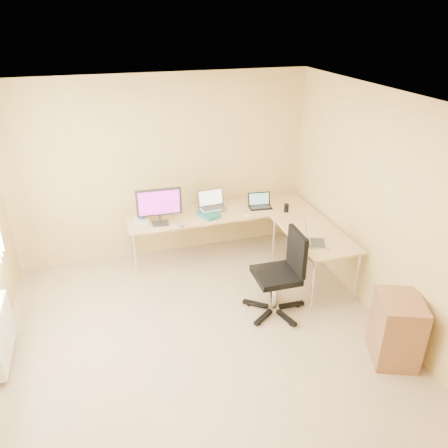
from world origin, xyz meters
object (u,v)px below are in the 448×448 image
object	(u,v)px
desk_return	(312,257)
monitor	(159,207)
desk_main	(220,234)
water_bottle	(141,212)
cabinet	(396,330)
office_chair	(276,276)
mug	(175,215)
laptop_center	(213,200)
laptop_return	(317,235)
desk_fan	(145,210)
keyboard	(217,212)
laptop_black	(260,201)

from	to	relation	value
desk_return	monitor	xyz separation A→B (m)	(-1.87, 0.83, 0.62)
desk_return	desk_main	bearing A→B (deg)	134.27
water_bottle	cabinet	bearing A→B (deg)	-48.22
office_chair	desk_main	bearing A→B (deg)	100.52
cabinet	desk_return	bearing A→B (deg)	117.41
desk_return	mug	size ratio (longest dim) A/B	14.94
laptop_center	mug	world-z (taller)	laptop_center
desk_main	cabinet	xyz separation A→B (m)	(1.13, -2.57, -0.01)
desk_main	cabinet	bearing A→B (deg)	-66.38
laptop_return	desk_main	bearing A→B (deg)	55.85
desk_return	desk_fan	xyz separation A→B (m)	(-2.03, 1.07, 0.49)
monitor	keyboard	xyz separation A→B (m)	(0.82, 0.13, -0.25)
desk_return	cabinet	distance (m)	1.58
desk_main	monitor	world-z (taller)	monitor
mug	office_chair	size ratio (longest dim) A/B	0.08
desk_fan	desk_main	bearing A→B (deg)	-18.54
mug	cabinet	world-z (taller)	mug
desk_return	laptop_return	xyz separation A→B (m)	(-0.13, -0.28, 0.48)
desk_fan	office_chair	bearing A→B (deg)	-64.89
laptop_center	water_bottle	world-z (taller)	water_bottle
laptop_center	laptop_black	bearing A→B (deg)	-10.10
mug	office_chair	xyz separation A→B (m)	(0.89, -1.46, -0.27)
keyboard	water_bottle	size ratio (longest dim) A/B	1.28
keyboard	mug	world-z (taller)	mug
laptop_center	laptop_black	xyz separation A→B (m)	(0.70, -0.06, -0.07)
keyboard	mug	distance (m)	0.59
monitor	office_chair	distance (m)	1.80
office_chair	cabinet	world-z (taller)	office_chair
laptop_center	mug	xyz separation A→B (m)	(-0.55, -0.03, -0.14)
desk_fan	mug	bearing A→B (deg)	-28.52
desk_return	keyboard	world-z (taller)	keyboard
monitor	mug	distance (m)	0.35
desk_fan	laptop_black	bearing A→B (deg)	-18.98
laptop_return	desk_fan	bearing A→B (deg)	77.05
desk_fan	laptop_return	xyz separation A→B (m)	(1.90, -1.35, -0.01)
laptop_black	water_bottle	size ratio (longest dim) A/B	1.04
desk_return	laptop_return	world-z (taller)	laptop_return
desk_fan	monitor	bearing A→B (deg)	-69.95
laptop_black	laptop_return	world-z (taller)	laptop_return
laptop_return	cabinet	xyz separation A→B (m)	(0.28, -1.29, -0.49)
keyboard	desk_fan	world-z (taller)	desk_fan
desk_main	desk_fan	distance (m)	1.17
mug	water_bottle	world-z (taller)	water_bottle
laptop_center	laptop_black	size ratio (longest dim) A/B	1.20
laptop_return	office_chair	world-z (taller)	office_chair
desk_main	keyboard	xyz separation A→B (m)	(-0.07, -0.04, 0.37)
desk_return	cabinet	world-z (taller)	desk_return
mug	laptop_return	distance (m)	1.96
desk_return	laptop_center	size ratio (longest dim) A/B	3.34
desk_return	keyboard	distance (m)	1.47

